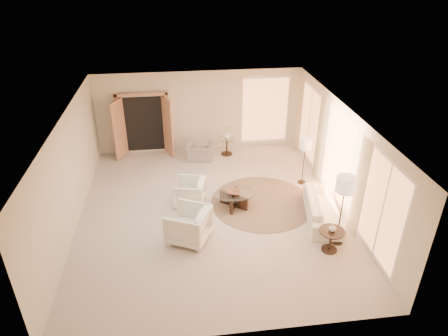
{
  "coord_description": "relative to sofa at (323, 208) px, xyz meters",
  "views": [
    {
      "loc": [
        -0.79,
        -8.97,
        6.25
      ],
      "look_at": [
        0.4,
        0.4,
        1.1
      ],
      "focal_mm": 32.0,
      "sensor_mm": 36.0,
      "label": 1
    }
  ],
  "objects": [
    {
      "name": "bowl",
      "position": [
        -2.25,
        0.82,
        0.16
      ],
      "size": [
        0.45,
        0.45,
        0.08
      ],
      "primitive_type": "imported",
      "rotation": [
        0.0,
        0.0,
        -0.43
      ],
      "color": "brown",
      "rests_on": "coffee_table"
    },
    {
      "name": "floor_lamp_near",
      "position": [
        0.01,
        1.85,
        0.94
      ],
      "size": [
        0.35,
        0.35,
        1.46
      ],
      "rotation": [
        0.0,
        0.0,
        0.13
      ],
      "color": "#30261A",
      "rests_on": "room"
    },
    {
      "name": "curtains_right",
      "position": [
        0.51,
        1.67,
        0.99
      ],
      "size": [
        0.06,
        5.2,
        2.6
      ],
      "primitive_type": null,
      "color": "#C5B78D",
      "rests_on": "room"
    },
    {
      "name": "coffee_table",
      "position": [
        -2.25,
        0.82,
        -0.04
      ],
      "size": [
        1.44,
        1.44,
        0.42
      ],
      "rotation": [
        0.0,
        0.0,
        0.3
      ],
      "color": "black",
      "rests_on": "room"
    },
    {
      "name": "sofa",
      "position": [
        0.0,
        0.0,
        0.0
      ],
      "size": [
        1.21,
        2.22,
        0.61
      ],
      "primitive_type": "imported",
      "rotation": [
        0.0,
        0.0,
        1.38
      ],
      "color": "white",
      "rests_on": "room"
    },
    {
      "name": "end_vase",
      "position": [
        -0.27,
        -1.28,
        0.34
      ],
      "size": [
        0.17,
        0.17,
        0.18
      ],
      "primitive_type": "imported",
      "rotation": [
        0.0,
        0.0,
        0.01
      ],
      "color": "white",
      "rests_on": "end_table"
    },
    {
      "name": "windows_right",
      "position": [
        0.56,
        0.77,
        1.04
      ],
      "size": [
        0.1,
        6.4,
        2.4
      ],
      "primitive_type": null,
      "color": "#FFA466",
      "rests_on": "room"
    },
    {
      "name": "accent_chair",
      "position": [
        -2.97,
        3.83,
        0.07
      ],
      "size": [
        0.95,
        0.7,
        0.76
      ],
      "primitive_type": "imported",
      "rotation": [
        0.0,
        0.0,
        2.97
      ],
      "color": "gray",
      "rests_on": "room"
    },
    {
      "name": "end_table",
      "position": [
        -0.27,
        -1.28,
        0.08
      ],
      "size": [
        0.6,
        0.6,
        0.56
      ],
      "rotation": [
        0.0,
        0.0,
        0.27
      ],
      "color": "black",
      "rests_on": "room"
    },
    {
      "name": "area_rug",
      "position": [
        -1.44,
        0.92,
        -0.3
      ],
      "size": [
        3.42,
        3.42,
        0.01
      ],
      "primitive_type": "cylinder",
      "rotation": [
        0.0,
        0.0,
        -0.23
      ],
      "color": "#453125",
      "rests_on": "room"
    },
    {
      "name": "side_vase",
      "position": [
        -2.01,
        4.07,
        0.41
      ],
      "size": [
        0.31,
        0.31,
        0.25
      ],
      "primitive_type": "imported",
      "rotation": [
        0.0,
        0.0,
        0.38
      ],
      "color": "white",
      "rests_on": "side_table"
    },
    {
      "name": "side_table",
      "position": [
        -2.01,
        4.07,
        0.05
      ],
      "size": [
        0.51,
        0.51,
        0.6
      ],
      "rotation": [
        0.0,
        0.0,
        0.41
      ],
      "color": "#30261A",
      "rests_on": "room"
    },
    {
      "name": "armchair_right",
      "position": [
        -3.55,
        -0.44,
        0.17
      ],
      "size": [
        1.18,
        1.21,
        0.95
      ],
      "primitive_type": "imported",
      "rotation": [
        0.0,
        0.0,
        -2.01
      ],
      "color": "white",
      "rests_on": "room"
    },
    {
      "name": "room",
      "position": [
        -2.89,
        0.67,
        1.09
      ],
      "size": [
        7.04,
        8.04,
        2.83
      ],
      "color": "beige",
      "rests_on": "ground"
    },
    {
      "name": "armchair_left",
      "position": [
        -3.44,
        1.12,
        0.1
      ],
      "size": [
        0.91,
        0.95,
        0.82
      ],
      "primitive_type": "imported",
      "rotation": [
        0.0,
        0.0,
        -1.81
      ],
      "color": "white",
      "rests_on": "room"
    },
    {
      "name": "window_back_corner",
      "position": [
        -0.59,
        4.62,
        1.04
      ],
      "size": [
        1.7,
        0.1,
        2.4
      ],
      "primitive_type": null,
      "color": "#FFA466",
      "rests_on": "room"
    },
    {
      "name": "floor_lamp_far",
      "position": [
        0.01,
        -1.01,
        1.24
      ],
      "size": [
        0.44,
        0.44,
        1.82
      ],
      "rotation": [
        0.0,
        0.0,
        -0.13
      ],
      "color": "#30261A",
      "rests_on": "room"
    },
    {
      "name": "french_doors",
      "position": [
        -4.79,
        4.49,
        0.76
      ],
      "size": [
        1.95,
        0.66,
        2.16
      ],
      "color": "tan",
      "rests_on": "room"
    }
  ]
}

